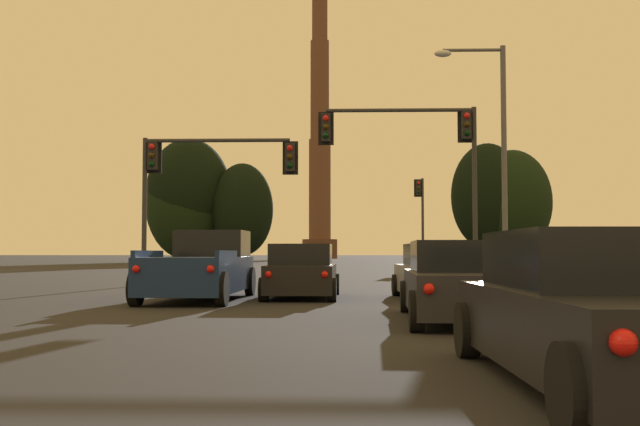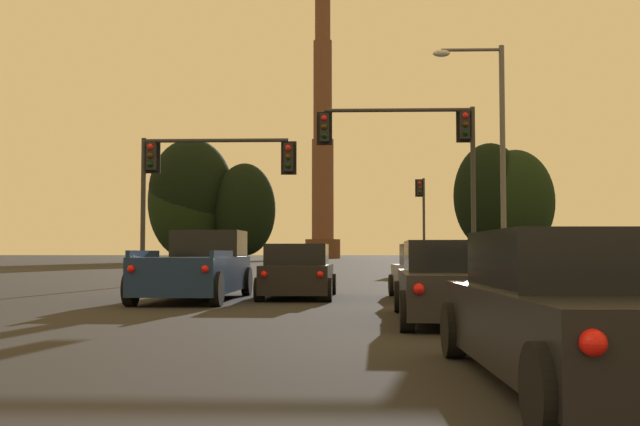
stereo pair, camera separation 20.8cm
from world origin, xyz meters
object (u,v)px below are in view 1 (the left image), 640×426
Objects in this scene: traffic_light_far_right at (421,210)px; smokestack at (320,134)px; sedan_right_lane_second at (460,283)px; traffic_light_overhead_right at (423,149)px; pickup_truck_left_lane_front at (202,268)px; sedan_right_lane_third at (601,313)px; street_lamp at (494,140)px; hatchback_right_lane_front at (437,274)px; traffic_light_overhead_left at (197,172)px; hatchback_center_lane_front at (302,273)px.

smokestack is at bearing 96.27° from traffic_light_far_right.
traffic_light_overhead_right reaches higher than sedan_right_lane_second.
sedan_right_lane_third is (5.98, -12.36, -0.14)m from pickup_truck_left_lane_front.
pickup_truck_left_lane_front is at bearing -137.96° from street_lamp.
hatchback_right_lane_front is 0.71× the size of traffic_light_overhead_left.
street_lamp is at bearing 43.24° from pickup_truck_left_lane_front.
hatchback_center_lane_front is at bearing 103.85° from sedan_right_lane_third.
traffic_light_overhead_right is at bearing 52.32° from pickup_truck_left_lane_front.
traffic_light_far_right is 0.98× the size of traffic_light_overhead_right.
traffic_light_overhead_left reaches higher than sedan_right_lane_third.
street_lamp is (2.62, 0.12, 0.33)m from traffic_light_overhead_right.
traffic_light_overhead_right is (4.07, 7.59, 4.38)m from hatchback_center_lane_front.
street_lamp is (6.69, 7.71, 4.71)m from hatchback_center_lane_front.
hatchback_right_lane_front reaches higher than sedan_right_lane_second.
sedan_right_lane_second is at bearing 91.40° from sedan_right_lane_third.
hatchback_center_lane_front is at bearing -130.96° from street_lamp.
pickup_truck_left_lane_front is at bearing 114.92° from sedan_right_lane_third.
street_lamp reaches higher than traffic_light_far_right.
traffic_light_overhead_left is (-7.70, 20.40, 3.52)m from sedan_right_lane_third.
traffic_light_overhead_left is at bearing 120.56° from sedan_right_lane_second.
smokestack is at bearing 91.45° from pickup_truck_left_lane_front.
traffic_light_far_right reaches higher than hatchback_center_lane_front.
sedan_right_lane_second is at bearing -63.09° from hatchback_center_lane_front.
smokestack is (-7.16, 113.47, 18.65)m from traffic_light_overhead_right.
sedan_right_lane_third is at bearing -87.22° from smokestack.
smokestack is (-9.71, 88.34, 19.50)m from traffic_light_far_right.
smokestack reaches higher than hatchback_center_lane_front.
traffic_light_far_right is at bearing 82.21° from hatchback_right_lane_front.
traffic_light_far_right is 1.09× the size of traffic_light_overhead_left.
hatchback_center_lane_front is 3.55m from hatchback_right_lane_front.
pickup_truck_left_lane_front is at bearing -128.87° from traffic_light_overhead_right.
hatchback_right_lane_front is at bearing -95.36° from traffic_light_far_right.
hatchback_right_lane_front is 0.65× the size of traffic_light_far_right.
hatchback_right_lane_front is at bearing 1.34° from pickup_truck_left_lane_front.
pickup_truck_left_lane_front is 0.86× the size of traffic_light_far_right.
sedan_right_lane_second is 129.78m from smokestack.
hatchback_center_lane_front is (2.56, 0.63, -0.14)m from pickup_truck_left_lane_front.
traffic_light_far_right is at bearing 84.20° from traffic_light_overhead_right.
traffic_light_overhead_left reaches higher than sedan_right_lane_second.
street_lamp is at bearing 66.57° from hatchback_right_lane_front.
hatchback_right_lane_front is 0.63× the size of traffic_light_overhead_right.
sedan_right_lane_third is at bearing -74.24° from hatchback_center_lane_front.
hatchback_center_lane_front is at bearing -88.54° from smokestack.
hatchback_right_lane_front is 11.71m from traffic_light_overhead_left.
street_lamp reaches higher than pickup_truck_left_lane_front.
sedan_right_lane_second is 7.23m from hatchback_center_lane_front.
pickup_truck_left_lane_front is 1.33× the size of hatchback_right_lane_front.
pickup_truck_left_lane_front is at bearing -77.94° from traffic_light_overhead_left.
pickup_truck_left_lane_front is at bearing -89.75° from smokestack.
traffic_light_overhead_right is at bearing -86.39° from smokestack.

